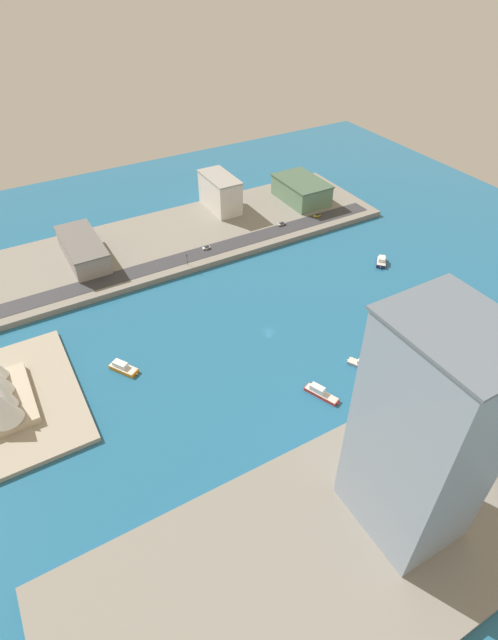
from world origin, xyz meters
name	(u,v)px	position (x,y,z in m)	size (l,w,h in m)	color
ground_plane	(269,331)	(0.00, 0.00, 0.00)	(440.00, 440.00, 0.00)	#23668E
quay_west	(423,495)	(-95.89, 0.00, 1.53)	(70.00, 240.00, 3.07)	gray
quay_east	(184,237)	(95.89, 0.00, 1.53)	(70.00, 240.00, 3.07)	gray
peninsula_point	(6,405)	(12.50, 111.75, 1.00)	(68.20, 54.46, 2.00)	#A89E89
road_strip	(201,253)	(72.30, 0.00, 3.14)	(11.55, 228.00, 0.15)	#38383D
patrol_launch_navy	(381,262)	(17.84, -82.88, 1.44)	(10.29, 10.24, 3.74)	#1E284C
ferry_white_commuter	(445,329)	(-40.57, -68.99, 2.38)	(21.63, 16.99, 6.42)	silver
water_taxi_orange	(123,368)	(9.20, 65.85, 1.39)	(13.27, 10.56, 3.77)	orange
tugboat_red	(320,393)	(-43.08, 2.62, 1.43)	(15.12, 8.82, 4.01)	red
yacht_sleek_gray	(360,364)	(-37.95, -21.75, 1.13)	(10.54, 8.03, 3.17)	#999EA3
tower_tall_glass	(424,436)	(-96.19, 12.14, 40.84)	(32.82, 26.67, 75.48)	#8C9EB2
hotel_broad_white	(220,192)	(115.04, -34.44, 13.73)	(32.19, 15.93, 21.25)	silver
carpark_squat_concrete	(83,249)	(98.10, 57.10, 9.02)	(44.79, 18.53, 11.84)	gray
terminal_long_green	(301,190)	(99.68, -85.50, 9.87)	(37.66, 24.44, 13.54)	slate
van_white	(206,247)	(74.68, -4.69, 4.04)	(1.94, 4.40, 1.71)	black
taxi_yellow_cab	(317,215)	(75.04, -81.03, 3.99)	(1.89, 4.38, 1.59)	black
sedan_silver	(282,224)	(76.80, -55.93, 4.01)	(2.02, 5.13, 1.62)	black
traffic_light_waterfront	(187,258)	(64.96, 11.21, 7.41)	(0.36, 0.36, 6.50)	black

